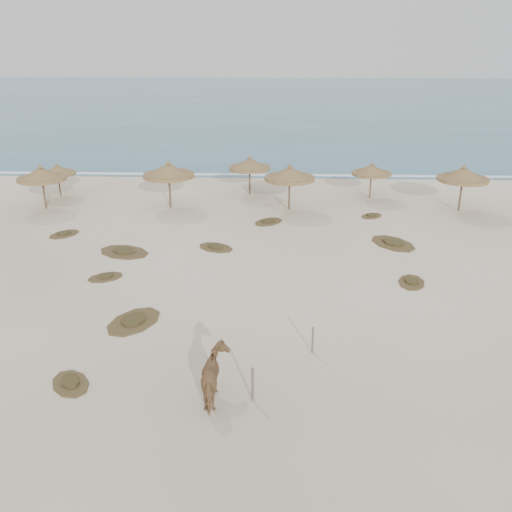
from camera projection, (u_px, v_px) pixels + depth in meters
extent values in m
plane|color=#F2E5C7|center=(203.00, 329.00, 22.89)|extent=(160.00, 160.00, 0.00)
cube|color=#2B6182|center=(259.00, 103.00, 92.46)|extent=(200.00, 100.00, 0.01)
cube|color=white|center=(241.00, 175.00, 47.00)|extent=(70.00, 0.60, 0.01)
cylinder|color=brown|center=(59.00, 184.00, 40.82)|extent=(0.10, 0.10, 1.79)
cylinder|color=olive|center=(58.00, 173.00, 40.55)|extent=(2.96, 2.96, 0.15)
cone|color=olive|center=(57.00, 170.00, 40.44)|extent=(2.86, 2.86, 0.64)
cone|color=olive|center=(57.00, 164.00, 40.30)|extent=(0.31, 0.31, 0.19)
cylinder|color=brown|center=(44.00, 192.00, 37.81)|extent=(0.13, 0.13, 2.25)
cylinder|color=olive|center=(42.00, 179.00, 37.46)|extent=(4.12, 4.12, 0.19)
cone|color=olive|center=(41.00, 173.00, 37.33)|extent=(3.99, 3.99, 0.80)
cone|color=olive|center=(40.00, 166.00, 37.15)|extent=(0.39, 0.39, 0.24)
cylinder|color=brown|center=(170.00, 190.00, 38.05)|extent=(0.14, 0.14, 2.40)
cylinder|color=olive|center=(169.00, 175.00, 37.68)|extent=(3.91, 3.91, 0.21)
cone|color=olive|center=(169.00, 170.00, 37.54)|extent=(3.78, 3.78, 0.86)
cone|color=olive|center=(168.00, 162.00, 37.35)|extent=(0.41, 0.41, 0.25)
cylinder|color=brown|center=(289.00, 193.00, 37.58)|extent=(0.13, 0.13, 2.33)
cylinder|color=olive|center=(290.00, 178.00, 37.22)|extent=(4.20, 4.20, 0.20)
cone|color=olive|center=(290.00, 173.00, 37.08)|extent=(4.06, 4.06, 0.83)
cone|color=olive|center=(290.00, 165.00, 36.90)|extent=(0.40, 0.40, 0.24)
cylinder|color=brown|center=(250.00, 180.00, 41.12)|extent=(0.12, 0.12, 2.12)
cylinder|color=olive|center=(250.00, 168.00, 40.80)|extent=(3.37, 3.37, 0.18)
cone|color=olive|center=(250.00, 163.00, 40.67)|extent=(3.26, 3.26, 0.76)
cone|color=olive|center=(250.00, 157.00, 40.50)|extent=(0.36, 0.36, 0.22)
cylinder|color=brown|center=(371.00, 185.00, 40.22)|extent=(0.11, 0.11, 1.94)
cylinder|color=olive|center=(371.00, 174.00, 39.92)|extent=(2.84, 2.84, 0.17)
cone|color=olive|center=(372.00, 169.00, 39.81)|extent=(2.74, 2.74, 0.69)
cone|color=olive|center=(372.00, 163.00, 39.65)|extent=(0.33, 0.33, 0.20)
cylinder|color=brown|center=(461.00, 193.00, 37.38)|extent=(0.13, 0.13, 2.33)
cylinder|color=olive|center=(463.00, 179.00, 37.03)|extent=(3.33, 3.33, 0.20)
cone|color=olive|center=(463.00, 174.00, 36.89)|extent=(3.22, 3.22, 0.83)
cone|color=olive|center=(465.00, 166.00, 36.71)|extent=(0.40, 0.40, 0.24)
imported|color=#8E5F40|center=(216.00, 377.00, 18.25)|extent=(1.07, 2.10, 1.72)
cylinder|color=#665A4C|center=(253.00, 384.00, 18.31)|extent=(0.12, 0.12, 1.21)
cylinder|color=#665A4C|center=(313.00, 340.00, 21.06)|extent=(0.10, 0.10, 1.07)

